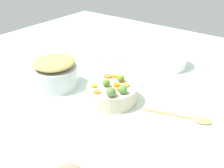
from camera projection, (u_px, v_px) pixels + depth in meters
tabletop at (104, 102)px, 1.26m from camera, size 2.40×2.40×0.02m
serving_bowl_carrots at (112, 93)px, 1.23m from camera, size 0.23×0.23×0.08m
metal_pot at (55, 77)px, 1.35m from camera, size 0.22×0.22×0.10m
stuffing_mound at (54, 62)px, 1.31m from camera, size 0.20×0.20×0.05m
carrot_slice_0 at (125, 85)px, 1.21m from camera, size 0.04×0.04×0.01m
carrot_slice_1 at (97, 92)px, 1.16m from camera, size 0.05×0.05×0.01m
carrot_slice_2 at (108, 76)px, 1.29m from camera, size 0.04×0.04×0.01m
carrot_slice_3 at (119, 89)px, 1.18m from camera, size 0.03×0.03×0.01m
carrot_slice_4 at (116, 85)px, 1.21m from camera, size 0.04×0.04×0.01m
carrot_slice_5 at (94, 86)px, 1.20m from camera, size 0.03×0.03×0.01m
carrot_slice_6 at (110, 91)px, 1.16m from camera, size 0.05×0.05×0.01m
carrot_slice_7 at (115, 76)px, 1.29m from camera, size 0.04×0.04×0.01m
brussels_sprout_0 at (123, 89)px, 1.15m from camera, size 0.04×0.04×0.04m
brussels_sprout_1 at (121, 78)px, 1.24m from camera, size 0.03×0.03×0.03m
brussels_sprout_2 at (111, 92)px, 1.13m from camera, size 0.04×0.04×0.04m
brussels_sprout_3 at (106, 83)px, 1.20m from camera, size 0.03×0.03×0.03m
wooden_spoon at (192, 118)px, 1.12m from camera, size 0.12×0.29×0.01m
casserole_dish at (166, 57)px, 1.56m from camera, size 0.23×0.23×0.10m
dish_towel at (108, 59)px, 1.66m from camera, size 0.19×0.19×0.01m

